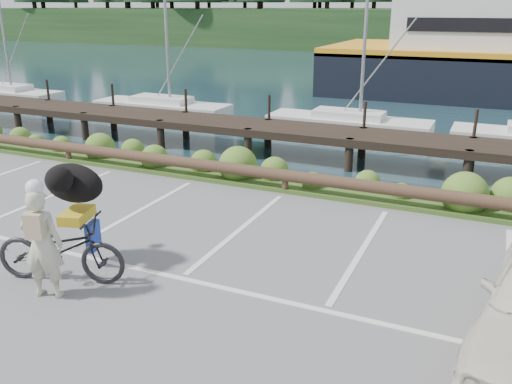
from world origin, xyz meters
TOP-DOWN VIEW (x-y plane):
  - ground at (0.00, 0.00)m, footprint 72.00×72.00m
  - harbor_backdrop at (0.39, 78.47)m, footprint 170.00×160.00m
  - vegetation_strip at (0.00, 5.30)m, footprint 34.00×1.60m
  - log_rail at (0.00, 4.60)m, footprint 32.00×0.30m
  - bicycle at (-1.81, -1.26)m, footprint 2.37×1.39m
  - cyclist at (-1.66, -1.77)m, footprint 0.77×0.61m
  - dog at (-2.01, -0.57)m, footprint 0.91×1.33m

SIDE VIEW (x-z plane):
  - harbor_backdrop at x=0.39m, z-range -15.00..15.00m
  - ground at x=0.00m, z-range 0.00..0.00m
  - log_rail at x=0.00m, z-range -0.30..0.30m
  - vegetation_strip at x=0.00m, z-range 0.00..0.10m
  - bicycle at x=-1.81m, z-range 0.00..1.18m
  - cyclist at x=-1.66m, z-range 0.00..1.84m
  - dog at x=-2.01m, z-range 1.18..1.88m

